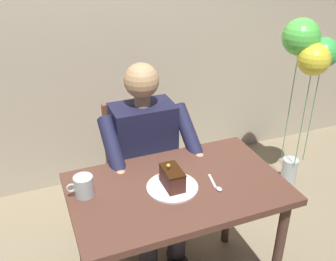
{
  "coord_description": "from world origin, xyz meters",
  "views": [
    {
      "loc": [
        0.6,
        1.38,
        1.84
      ],
      "look_at": [
        0.01,
        -0.1,
        0.98
      ],
      "focal_mm": 41.41,
      "sensor_mm": 36.0,
      "label": 1
    }
  ],
  "objects_px": {
    "dining_table": "(177,203)",
    "cake_slice": "(172,178)",
    "seated_person": "(148,161)",
    "dessert_spoon": "(216,185)",
    "chair": "(140,165)",
    "balloon_display": "(308,59)",
    "coffee_cup": "(84,186)"
  },
  "relations": [
    {
      "from": "seated_person",
      "to": "dessert_spoon",
      "type": "height_order",
      "value": "seated_person"
    },
    {
      "from": "cake_slice",
      "to": "coffee_cup",
      "type": "relative_size",
      "value": 1.14
    },
    {
      "from": "seated_person",
      "to": "dessert_spoon",
      "type": "bearing_deg",
      "value": 108.46
    },
    {
      "from": "chair",
      "to": "dining_table",
      "type": "bearing_deg",
      "value": 90.0
    },
    {
      "from": "seated_person",
      "to": "dessert_spoon",
      "type": "distance_m",
      "value": 0.55
    },
    {
      "from": "cake_slice",
      "to": "balloon_display",
      "type": "distance_m",
      "value": 1.42
    },
    {
      "from": "dining_table",
      "to": "coffee_cup",
      "type": "height_order",
      "value": "coffee_cup"
    },
    {
      "from": "seated_person",
      "to": "coffee_cup",
      "type": "height_order",
      "value": "seated_person"
    },
    {
      "from": "cake_slice",
      "to": "dessert_spoon",
      "type": "relative_size",
      "value": 0.99
    },
    {
      "from": "coffee_cup",
      "to": "dessert_spoon",
      "type": "height_order",
      "value": "coffee_cup"
    },
    {
      "from": "dining_table",
      "to": "dessert_spoon",
      "type": "relative_size",
      "value": 7.14
    },
    {
      "from": "seated_person",
      "to": "chair",
      "type": "bearing_deg",
      "value": -90.0
    },
    {
      "from": "dining_table",
      "to": "coffee_cup",
      "type": "xyz_separation_m",
      "value": [
        0.43,
        -0.09,
        0.15
      ]
    },
    {
      "from": "chair",
      "to": "coffee_cup",
      "type": "xyz_separation_m",
      "value": [
        0.43,
        0.52,
        0.3
      ]
    },
    {
      "from": "seated_person",
      "to": "dessert_spoon",
      "type": "xyz_separation_m",
      "value": [
        -0.17,
        0.51,
        0.13
      ]
    },
    {
      "from": "dining_table",
      "to": "dessert_spoon",
      "type": "distance_m",
      "value": 0.21
    },
    {
      "from": "chair",
      "to": "coffee_cup",
      "type": "height_order",
      "value": "chair"
    },
    {
      "from": "dining_table",
      "to": "chair",
      "type": "height_order",
      "value": "chair"
    },
    {
      "from": "dining_table",
      "to": "cake_slice",
      "type": "height_order",
      "value": "cake_slice"
    },
    {
      "from": "cake_slice",
      "to": "coffee_cup",
      "type": "xyz_separation_m",
      "value": [
        0.4,
        -0.1,
        -0.01
      ]
    },
    {
      "from": "dessert_spoon",
      "to": "balloon_display",
      "type": "relative_size",
      "value": 0.11
    },
    {
      "from": "chair",
      "to": "cake_slice",
      "type": "distance_m",
      "value": 0.69
    },
    {
      "from": "coffee_cup",
      "to": "dessert_spoon",
      "type": "xyz_separation_m",
      "value": [
        -0.59,
        0.16,
        -0.05
      ]
    },
    {
      "from": "chair",
      "to": "balloon_display",
      "type": "height_order",
      "value": "balloon_display"
    },
    {
      "from": "dining_table",
      "to": "coffee_cup",
      "type": "distance_m",
      "value": 0.46
    },
    {
      "from": "balloon_display",
      "to": "chair",
      "type": "bearing_deg",
      "value": 0.45
    },
    {
      "from": "chair",
      "to": "seated_person",
      "type": "relative_size",
      "value": 0.75
    },
    {
      "from": "balloon_display",
      "to": "coffee_cup",
      "type": "bearing_deg",
      "value": 17.85
    },
    {
      "from": "dessert_spoon",
      "to": "coffee_cup",
      "type": "bearing_deg",
      "value": -15.16
    },
    {
      "from": "seated_person",
      "to": "dining_table",
      "type": "bearing_deg",
      "value": 90.0
    },
    {
      "from": "seated_person",
      "to": "cake_slice",
      "type": "bearing_deg",
      "value": 86.04
    },
    {
      "from": "coffee_cup",
      "to": "cake_slice",
      "type": "bearing_deg",
      "value": 165.94
    }
  ]
}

